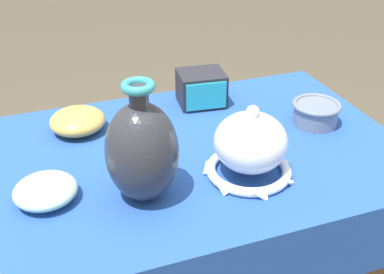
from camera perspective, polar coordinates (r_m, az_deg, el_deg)
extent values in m
cylinder|color=#38383D|center=(1.61, -21.10, -11.67)|extent=(0.04, 0.04, 0.72)
cylinder|color=#38383D|center=(1.79, 10.94, -5.09)|extent=(0.04, 0.04, 0.72)
cube|color=#38383D|center=(1.19, -0.92, -2.56)|extent=(1.06, 0.66, 0.03)
cube|color=#234C9E|center=(1.18, -0.93, -1.82)|extent=(1.08, 0.68, 0.01)
ellipsoid|color=#2D2D33|center=(0.98, -5.93, -1.82)|extent=(0.15, 0.15, 0.22)
cylinder|color=#2D2D33|center=(0.92, -6.35, 4.78)|extent=(0.04, 0.04, 0.04)
torus|color=teal|center=(0.91, -6.42, 6.00)|extent=(0.07, 0.07, 0.02)
torus|color=white|center=(1.10, 6.72, -3.85)|extent=(0.19, 0.19, 0.02)
ellipsoid|color=white|center=(1.06, 6.96, -0.61)|extent=(0.16, 0.16, 0.13)
sphere|color=white|center=(1.02, 7.22, 2.97)|extent=(0.03, 0.03, 0.03)
cone|color=white|center=(1.14, 11.12, -2.87)|extent=(0.01, 0.04, 0.03)
cone|color=white|center=(1.18, 7.78, -1.31)|extent=(0.04, 0.03, 0.03)
cone|color=white|center=(1.16, 3.75, -1.59)|extent=(0.04, 0.02, 0.03)
cone|color=white|center=(1.10, 1.66, -3.58)|extent=(0.03, 0.04, 0.03)
cone|color=white|center=(1.04, 3.36, -6.04)|extent=(0.03, 0.04, 0.03)
cone|color=white|center=(1.02, 7.93, -6.90)|extent=(0.04, 0.02, 0.03)
cone|color=white|center=(1.07, 11.41, -5.34)|extent=(0.04, 0.03, 0.03)
cube|color=#232328|center=(1.39, 1.10, 5.83)|extent=(0.14, 0.12, 0.10)
cube|color=teal|center=(1.34, 1.71, 4.83)|extent=(0.11, 0.02, 0.08)
cylinder|color=slate|center=(1.33, 14.44, 2.63)|extent=(0.12, 0.12, 0.06)
torus|color=slate|center=(1.32, 14.59, 3.71)|extent=(0.13, 0.13, 0.01)
ellipsoid|color=#A8CCB7|center=(1.05, -16.98, -6.07)|extent=(0.13, 0.13, 0.05)
ellipsoid|color=gold|center=(1.28, -13.41, 1.88)|extent=(0.14, 0.14, 0.06)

